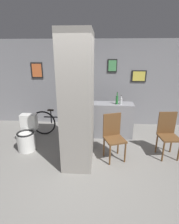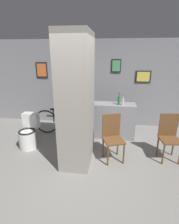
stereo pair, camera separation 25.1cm
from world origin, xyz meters
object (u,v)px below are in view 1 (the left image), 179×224
Objects in this scene: chair_near_pillar at (113,135)px; bicycle at (60,123)px; toilet at (27,136)px; bottle_tall at (117,100)px; chair_by_doorway at (168,133)px.

chair_near_pillar is 0.61× the size of bicycle.
bottle_tall is (2.16, 0.76, 0.73)m from toilet.
bottle_tall is (-1.07, 0.82, 0.52)m from chair_by_doorway.
chair_near_pillar and chair_by_doorway have the same top height.
toilet is 1.00m from bicycle.
chair_by_doorway is at bearing -11.54° from chair_near_pillar.
chair_by_doorway reaches higher than bicycle.
bottle_tall is at bearing -1.01° from bicycle.
bottle_tall is at bearing 19.29° from toilet.
chair_near_pillar is 3.02× the size of bottle_tall.
chair_near_pillar is at bearing -97.48° from bottle_tall.
bicycle is (-1.42, 1.03, -0.19)m from chair_near_pillar.
chair_by_doorway is (3.24, -0.06, 0.22)m from toilet.
toilet is 3.24m from chair_by_doorway.
bicycle is at bearing 51.80° from toilet.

